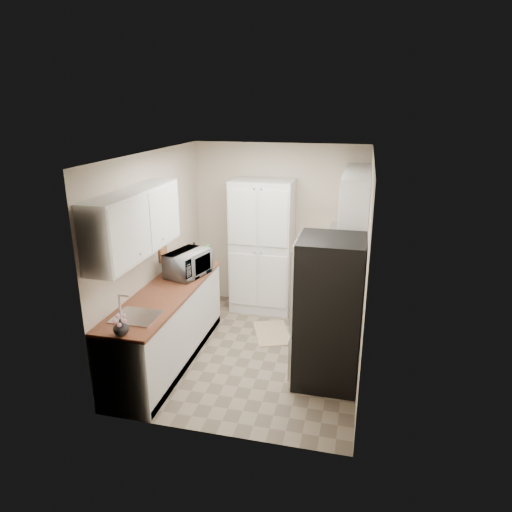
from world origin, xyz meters
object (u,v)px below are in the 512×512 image
(pantry_cabinet, at_px, (262,247))
(wine_bottle, at_px, (194,255))
(electric_range, at_px, (335,312))
(toaster_oven, at_px, (343,255))
(microwave, at_px, (188,264))
(refrigerator, at_px, (329,312))

(pantry_cabinet, xyz_separation_m, wine_bottle, (-0.77, -0.80, 0.07))
(electric_range, bearing_deg, wine_bottle, 176.36)
(wine_bottle, bearing_deg, toaster_oven, 17.11)
(microwave, relative_size, wine_bottle, 1.95)
(pantry_cabinet, relative_size, wine_bottle, 6.72)
(electric_range, xyz_separation_m, wine_bottle, (-1.94, 0.12, 0.59))
(electric_range, relative_size, refrigerator, 0.66)
(refrigerator, bearing_deg, pantry_cabinet, 123.46)
(microwave, bearing_deg, refrigerator, -90.85)
(toaster_oven, bearing_deg, wine_bottle, -170.64)
(pantry_cabinet, bearing_deg, microwave, -120.98)
(wine_bottle, bearing_deg, pantry_cabinet, 46.23)
(refrigerator, distance_m, microwave, 1.94)
(pantry_cabinet, bearing_deg, toaster_oven, -9.04)
(pantry_cabinet, distance_m, toaster_oven, 1.23)
(wine_bottle, bearing_deg, refrigerator, -25.83)
(microwave, height_order, wine_bottle, microwave)
(electric_range, distance_m, refrigerator, 0.88)
(wine_bottle, distance_m, toaster_oven, 2.07)
(pantry_cabinet, height_order, toaster_oven, pantry_cabinet)
(pantry_cabinet, height_order, microwave, pantry_cabinet)
(electric_range, height_order, refrigerator, refrigerator)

